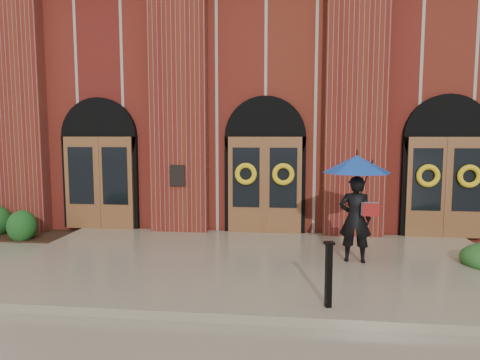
# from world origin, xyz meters

# --- Properties ---
(ground) EXTENTS (90.00, 90.00, 0.00)m
(ground) POSITION_xyz_m (0.00, 0.00, 0.00)
(ground) COLOR gray
(ground) RESTS_ON ground
(landing) EXTENTS (10.00, 5.30, 0.15)m
(landing) POSITION_xyz_m (0.00, 0.15, 0.07)
(landing) COLOR gray
(landing) RESTS_ON ground
(church_building) EXTENTS (16.20, 12.53, 7.00)m
(church_building) POSITION_xyz_m (0.00, 8.78, 3.50)
(church_building) COLOR #5F2114
(church_building) RESTS_ON ground
(man_with_umbrella) EXTENTS (1.52, 1.52, 2.15)m
(man_with_umbrella) POSITION_xyz_m (1.96, 0.34, 1.65)
(man_with_umbrella) COLOR black
(man_with_umbrella) RESTS_ON landing
(metal_post) EXTENTS (0.17, 0.17, 0.99)m
(metal_post) POSITION_xyz_m (1.22, -2.07, 0.67)
(metal_post) COLOR black
(metal_post) RESTS_ON landing
(hedge_wall_left) EXTENTS (2.94, 1.18, 0.76)m
(hedge_wall_left) POSITION_xyz_m (-6.46, 2.20, 0.38)
(hedge_wall_left) COLOR #174517
(hedge_wall_left) RESTS_ON ground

